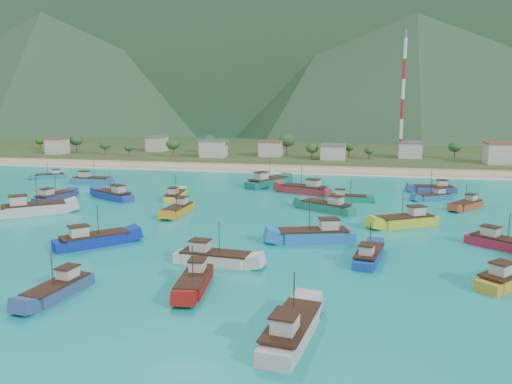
% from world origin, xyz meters
% --- Properties ---
extents(ground, '(600.00, 600.00, 0.00)m').
position_xyz_m(ground, '(0.00, 0.00, 0.00)').
color(ground, '#0D9887').
rests_on(ground, ground).
extents(beach, '(400.00, 18.00, 1.20)m').
position_xyz_m(beach, '(0.00, 79.00, 0.00)').
color(beach, beige).
rests_on(beach, ground).
extents(land, '(400.00, 110.00, 2.40)m').
position_xyz_m(land, '(0.00, 140.00, 0.00)').
color(land, '#385123').
rests_on(land, ground).
extents(surf_line, '(400.00, 2.50, 0.08)m').
position_xyz_m(surf_line, '(0.00, 69.50, 0.00)').
color(surf_line, white).
rests_on(surf_line, ground).
extents(mountains, '(1520.00, 440.00, 260.00)m').
position_xyz_m(mountains, '(-18.31, 403.81, 106.83)').
color(mountains, slate).
rests_on(mountains, ground).
extents(village, '(211.36, 27.12, 7.01)m').
position_xyz_m(village, '(13.42, 102.67, 4.54)').
color(village, beige).
rests_on(village, ground).
extents(vegetation, '(276.59, 25.70, 8.79)m').
position_xyz_m(vegetation, '(-9.69, 103.76, 5.08)').
color(vegetation, '#235623').
rests_on(vegetation, ground).
extents(radio_tower, '(1.20, 1.20, 44.53)m').
position_xyz_m(radio_tower, '(45.56, 108.00, 23.86)').
color(radio_tower, red).
rests_on(radio_tower, ground).
extents(boat_0, '(10.57, 9.14, 6.41)m').
position_xyz_m(boat_0, '(52.97, -7.18, 0.77)').
color(boat_0, '#B61F36').
rests_on(boat_0, ground).
extents(boat_2, '(13.35, 7.35, 7.57)m').
position_xyz_m(boat_2, '(23.33, -9.27, 0.98)').
color(boat_2, blue).
rests_on(boat_2, ground).
extents(boat_3, '(4.20, 10.38, 5.96)m').
position_xyz_m(boat_3, '(-5.06, -39.10, 0.69)').
color(boat_3, '#314882').
rests_on(boat_3, ground).
extents(boat_4, '(10.87, 4.04, 6.29)m').
position_xyz_m(boat_4, '(49.43, 43.28, 0.75)').
color(boat_4, navy).
rests_on(boat_4, ground).
extents(boat_5, '(8.98, 7.25, 5.34)m').
position_xyz_m(boat_5, '(-61.88, 44.23, 0.58)').
color(boat_5, teal).
rests_on(boat_5, ground).
extents(boat_7, '(10.89, 10.99, 7.06)m').
position_xyz_m(boat_7, '(-11.80, -19.00, 0.89)').
color(boat_7, '#0D279C').
rests_on(boat_7, ground).
extents(boat_8, '(12.22, 9.29, 7.15)m').
position_xyz_m(boat_8, '(39.22, 4.92, 0.91)').
color(boat_8, gold).
rests_on(boat_8, ground).
extents(boat_9, '(4.15, 10.65, 6.13)m').
position_xyz_m(boat_9, '(10.30, -33.37, 0.72)').
color(boat_9, maroon).
rests_on(boat_9, ground).
extents(boat_13, '(9.24, 7.03, 5.41)m').
position_xyz_m(boat_13, '(47.97, 32.82, 0.59)').
color(boat_13, '#1F6A9A').
rests_on(boat_13, ground).
extents(boat_15, '(12.15, 8.82, 7.05)m').
position_xyz_m(boat_15, '(-27.31, 17.79, 0.89)').
color(boat_15, '#1F3A9D').
rests_on(boat_15, ground).
extents(boat_16, '(5.16, 12.43, 7.13)m').
position_xyz_m(boat_16, '(24.11, -44.79, 0.90)').
color(boat_16, '#B3AFA3').
rests_on(boat_16, ground).
extents(boat_18, '(9.81, 10.34, 6.51)m').
position_xyz_m(boat_18, '(49.48, -24.02, 0.79)').
color(boat_18, gold).
rests_on(boat_18, ground).
extents(boat_19, '(4.86, 10.57, 6.02)m').
position_xyz_m(boat_19, '(31.99, -18.02, 0.70)').
color(boat_19, '#133EA4').
rests_on(boat_19, ground).
extents(boat_21, '(9.47, 3.04, 5.55)m').
position_xyz_m(boat_21, '(27.81, 26.79, 0.62)').
color(boat_21, '#147D56').
rests_on(boat_21, ground).
extents(boat_22, '(11.82, 3.52, 6.98)m').
position_xyz_m(boat_22, '(-44.17, 37.40, 0.88)').
color(boat_22, teal).
rests_on(boat_22, ground).
extents(boat_23, '(4.23, 10.69, 6.15)m').
position_xyz_m(boat_23, '(-12.75, 20.84, 0.73)').
color(boat_23, yellow).
rests_on(boat_23, ground).
extents(boat_24, '(12.13, 8.95, 7.06)m').
position_xyz_m(boat_24, '(23.80, 14.57, 0.89)').
color(boat_24, '#1F715A').
rests_on(boat_24, ground).
extents(boat_25, '(4.77, 11.11, 6.36)m').
position_xyz_m(boat_25, '(-40.25, 13.28, 0.76)').
color(boat_25, navy).
rests_on(boat_25, ground).
extents(boat_26, '(10.66, 14.01, 8.20)m').
position_xyz_m(boat_26, '(5.62, 43.15, 1.10)').
color(boat_26, '#0E6559').
rests_on(boat_26, ground).
extents(boat_27, '(13.25, 11.74, 8.11)m').
position_xyz_m(boat_27, '(-35.95, -0.75, 1.08)').
color(boat_27, beige).
rests_on(boat_27, ground).
extents(boat_28, '(3.65, 10.73, 6.26)m').
position_xyz_m(boat_28, '(-6.56, 6.25, 0.74)').
color(boat_28, orange).
rests_on(boat_28, ground).
extents(boat_29, '(13.35, 8.05, 7.58)m').
position_xyz_m(boat_29, '(16.93, 34.30, 0.99)').
color(boat_29, '#9F2830').
rests_on(boat_29, ground).
extents(boat_30, '(11.48, 4.29, 6.64)m').
position_xyz_m(boat_30, '(10.02, -23.87, 0.81)').
color(boat_30, silver).
rests_on(boat_30, ground).
extents(boat_31, '(8.30, 9.61, 5.83)m').
position_xyz_m(boat_31, '(53.72, 23.98, 0.67)').
color(boat_31, '#9F4323').
rests_on(boat_31, ground).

